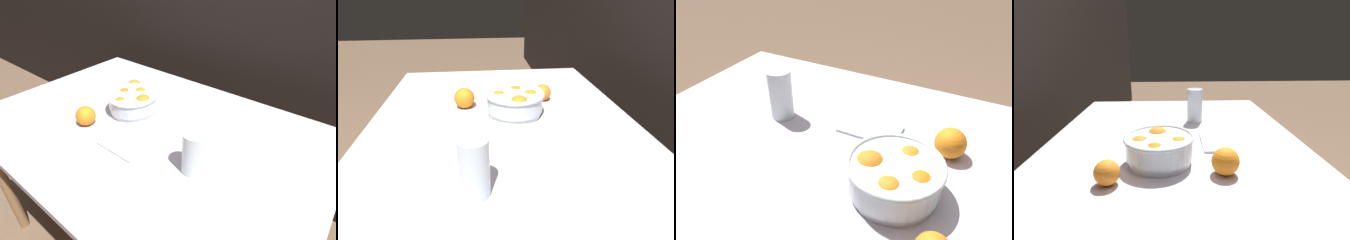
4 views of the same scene
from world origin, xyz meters
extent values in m
cube|color=silver|center=(0.00, 0.00, 0.75)|extent=(1.40, 0.96, 0.03)
cylinder|color=#936B47|center=(0.64, -0.42, 0.37)|extent=(0.05, 0.05, 0.73)
cylinder|color=silver|center=(-0.12, 0.05, 0.77)|extent=(0.20, 0.20, 0.02)
cylinder|color=silver|center=(-0.12, 0.05, 0.82)|extent=(0.21, 0.21, 0.06)
torus|color=silver|center=(-0.12, 0.05, 0.85)|extent=(0.22, 0.22, 0.01)
sphere|color=orange|center=(-0.06, 0.06, 0.82)|extent=(0.08, 0.08, 0.08)
sphere|color=orange|center=(-0.13, 0.11, 0.82)|extent=(0.07, 0.07, 0.07)
sphere|color=orange|center=(-0.18, 0.06, 0.82)|extent=(0.07, 0.07, 0.07)
sphere|color=orange|center=(-0.14, -0.01, 0.82)|extent=(0.07, 0.07, 0.07)
cylinder|color=#F4A314|center=(0.29, -0.10, 0.82)|extent=(0.06, 0.06, 0.11)
cylinder|color=silver|center=(0.29, -0.10, 0.84)|extent=(0.07, 0.07, 0.15)
sphere|color=orange|center=(-0.20, -0.14, 0.80)|extent=(0.08, 0.08, 0.08)
cube|color=silver|center=(0.02, -0.15, 0.77)|extent=(0.17, 0.10, 0.01)
camera|label=1|loc=(0.62, -0.64, 1.38)|focal=28.00mm
camera|label=2|loc=(0.77, -0.07, 1.21)|focal=28.00mm
camera|label=3|loc=(-0.27, 0.57, 1.32)|focal=35.00mm
camera|label=4|loc=(-0.87, 0.01, 1.14)|focal=28.00mm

